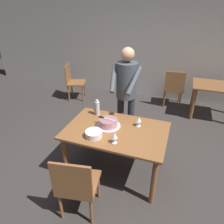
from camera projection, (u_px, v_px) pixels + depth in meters
name	position (u px, v px, depth m)	size (l,w,h in m)	color
ground_plane	(116.00, 170.00, 3.17)	(14.00, 14.00, 0.00)	#383330
back_wall	(156.00, 44.00, 4.99)	(10.00, 0.12, 2.70)	#BCB7AD
main_dining_table	(116.00, 137.00, 2.86)	(1.38, 0.90, 0.75)	brown
cake_on_platter	(108.00, 123.00, 2.86)	(0.34, 0.34, 0.11)	silver
cake_knife	(104.00, 118.00, 2.85)	(0.27, 0.06, 0.02)	silver
plate_stack	(94.00, 134.00, 2.64)	(0.22, 0.22, 0.08)	white
wine_glass_near	(114.00, 136.00, 2.50)	(0.08, 0.08, 0.14)	silver
wine_glass_far	(139.00, 120.00, 2.84)	(0.08, 0.08, 0.14)	silver
water_bottle	(97.00, 108.00, 3.11)	(0.07, 0.07, 0.25)	silver
person_cutting_cake	(126.00, 89.00, 3.21)	(0.47, 0.55, 1.72)	#2D2D38
chair_near_side	(77.00, 184.00, 2.30)	(0.51, 0.51, 0.90)	brown
background_table	(216.00, 93.00, 4.35)	(1.00, 0.70, 0.74)	brown
background_chair_0	(73.00, 80.00, 5.25)	(0.55, 0.55, 0.90)	brown
background_chair_1	(174.00, 87.00, 4.85)	(0.48, 0.48, 0.90)	brown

